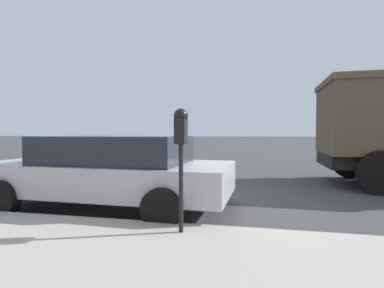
% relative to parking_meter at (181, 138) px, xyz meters
% --- Properties ---
extents(ground_plane, '(220.00, 220.00, 0.00)m').
position_rel_parking_meter_xyz_m(ground_plane, '(2.59, 0.58, -1.39)').
color(ground_plane, '#424244').
extents(parking_meter, '(0.21, 0.19, 1.64)m').
position_rel_parking_meter_xyz_m(parking_meter, '(0.00, 0.00, 0.00)').
color(parking_meter, black).
rests_on(parking_meter, sidewalk).
extents(car_silver, '(2.27, 4.78, 1.39)m').
position_rel_parking_meter_xyz_m(car_silver, '(1.45, 1.78, -0.64)').
color(car_silver, '#B7BABF').
rests_on(car_silver, ground_plane).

